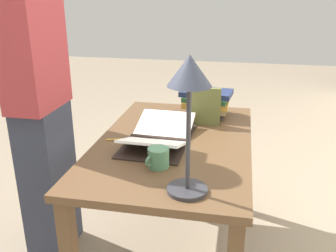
{
  "coord_description": "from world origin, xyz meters",
  "views": [
    {
      "loc": [
        1.73,
        0.31,
        1.46
      ],
      "look_at": [
        0.01,
        -0.03,
        0.8
      ],
      "focal_mm": 40.0,
      "sensor_mm": 36.0,
      "label": 1
    }
  ],
  "objects_px": {
    "pencil": "(124,139)",
    "person_reader": "(39,99)",
    "book_stack_tall": "(206,102)",
    "book_standing_upright": "(206,107)",
    "coffee_mug": "(158,158)",
    "open_book": "(159,136)",
    "reading_lamp": "(189,90)"
  },
  "relations": [
    {
      "from": "reading_lamp",
      "to": "person_reader",
      "type": "height_order",
      "value": "person_reader"
    },
    {
      "from": "book_stack_tall",
      "to": "pencil",
      "type": "height_order",
      "value": "book_stack_tall"
    },
    {
      "from": "coffee_mug",
      "to": "person_reader",
      "type": "bearing_deg",
      "value": -111.42
    },
    {
      "from": "coffee_mug",
      "to": "person_reader",
      "type": "xyz_separation_m",
      "value": [
        -0.27,
        -0.69,
        0.14
      ]
    },
    {
      "from": "book_stack_tall",
      "to": "book_standing_upright",
      "type": "bearing_deg",
      "value": 4.32
    },
    {
      "from": "book_stack_tall",
      "to": "person_reader",
      "type": "xyz_separation_m",
      "value": [
        0.46,
        -0.82,
        0.11
      ]
    },
    {
      "from": "open_book",
      "to": "book_stack_tall",
      "type": "distance_m",
      "value": 0.49
    },
    {
      "from": "open_book",
      "to": "reading_lamp",
      "type": "bearing_deg",
      "value": 26.76
    },
    {
      "from": "coffee_mug",
      "to": "pencil",
      "type": "distance_m",
      "value": 0.36
    },
    {
      "from": "book_standing_upright",
      "to": "pencil",
      "type": "xyz_separation_m",
      "value": [
        0.3,
        -0.38,
        -0.1
      ]
    },
    {
      "from": "open_book",
      "to": "book_stack_tall",
      "type": "xyz_separation_m",
      "value": [
        -0.44,
        0.19,
        0.06
      ]
    },
    {
      "from": "coffee_mug",
      "to": "person_reader",
      "type": "height_order",
      "value": "person_reader"
    },
    {
      "from": "book_stack_tall",
      "to": "person_reader",
      "type": "relative_size",
      "value": 0.17
    },
    {
      "from": "reading_lamp",
      "to": "book_stack_tall",
      "type": "bearing_deg",
      "value": -178.58
    },
    {
      "from": "open_book",
      "to": "pencil",
      "type": "bearing_deg",
      "value": -80.19
    },
    {
      "from": "coffee_mug",
      "to": "book_stack_tall",
      "type": "bearing_deg",
      "value": 169.81
    },
    {
      "from": "book_stack_tall",
      "to": "person_reader",
      "type": "bearing_deg",
      "value": -60.7
    },
    {
      "from": "open_book",
      "to": "person_reader",
      "type": "bearing_deg",
      "value": -86.1
    },
    {
      "from": "pencil",
      "to": "person_reader",
      "type": "distance_m",
      "value": 0.49
    },
    {
      "from": "book_stack_tall",
      "to": "book_standing_upright",
      "type": "height_order",
      "value": "book_standing_upright"
    },
    {
      "from": "open_book",
      "to": "book_standing_upright",
      "type": "distance_m",
      "value": 0.36
    },
    {
      "from": "person_reader",
      "to": "coffee_mug",
      "type": "bearing_deg",
      "value": -111.42
    },
    {
      "from": "book_stack_tall",
      "to": "pencil",
      "type": "distance_m",
      "value": 0.6
    },
    {
      "from": "pencil",
      "to": "person_reader",
      "type": "relative_size",
      "value": 0.09
    },
    {
      "from": "reading_lamp",
      "to": "person_reader",
      "type": "bearing_deg",
      "value": -118.16
    },
    {
      "from": "reading_lamp",
      "to": "coffee_mug",
      "type": "bearing_deg",
      "value": -139.62
    },
    {
      "from": "open_book",
      "to": "pencil",
      "type": "height_order",
      "value": "open_book"
    },
    {
      "from": "coffee_mug",
      "to": "pencil",
      "type": "height_order",
      "value": "coffee_mug"
    },
    {
      "from": "pencil",
      "to": "book_standing_upright",
      "type": "bearing_deg",
      "value": 128.37
    },
    {
      "from": "coffee_mug",
      "to": "person_reader",
      "type": "relative_size",
      "value": 0.06
    },
    {
      "from": "open_book",
      "to": "book_standing_upright",
      "type": "height_order",
      "value": "book_standing_upright"
    },
    {
      "from": "book_stack_tall",
      "to": "reading_lamp",
      "type": "distance_m",
      "value": 0.97
    }
  ]
}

